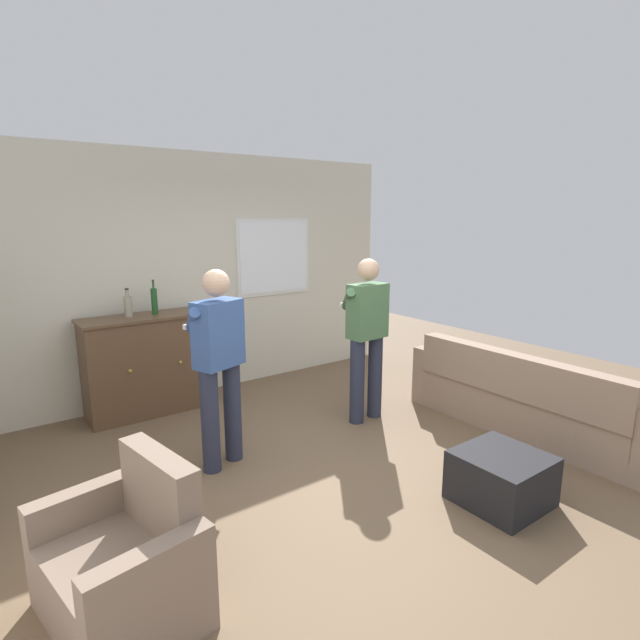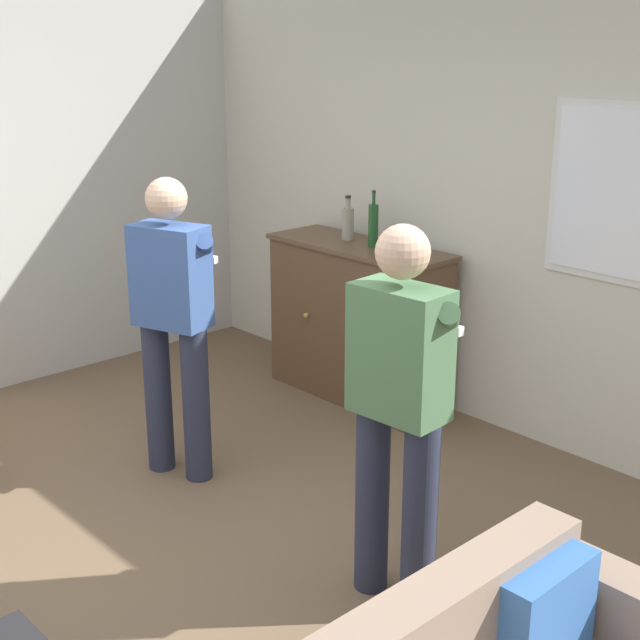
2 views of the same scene
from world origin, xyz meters
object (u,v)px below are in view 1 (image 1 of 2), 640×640
ottoman (501,478)px  person_standing_right (366,332)px  person_standing_left (218,359)px  bottle_liquor_amber (128,306)px  armchair (125,566)px  couch (523,402)px  bottle_wine_green (154,301)px  sideboard_cabinet (149,364)px

ottoman → person_standing_right: size_ratio=0.36×
person_standing_left → bottle_liquor_amber: bearing=99.5°
armchair → ottoman: bearing=-12.1°
person_standing_left → ottoman: bearing=-51.1°
bottle_liquor_amber → person_standing_left: (0.26, -1.57, -0.25)m
armchair → person_standing_left: 1.78m
armchair → person_standing_left: size_ratio=0.58×
bottle_liquor_amber → ottoman: 3.86m
couch → person_standing_left: (-2.63, 1.17, 0.61)m
person_standing_right → ottoman: bearing=-96.9°
bottle_wine_green → ottoman: bearing=-66.7°
armchair → person_standing_right: person_standing_right is taller
sideboard_cabinet → bottle_wine_green: bottle_wine_green is taller
armchair → sideboard_cabinet: bearing=69.6°
armchair → bottle_liquor_amber: bearing=72.8°
person_standing_left → person_standing_right: same height
couch → person_standing_left: 2.94m
person_standing_left → person_standing_right: 1.63m
couch → person_standing_right: person_standing_right is taller
sideboard_cabinet → person_standing_right: (1.74, -1.51, 0.40)m
couch → armchair: bearing=-179.3°
bottle_wine_green → person_standing_left: (-0.00, -1.54, -0.28)m
ottoman → person_standing_left: size_ratio=0.36×
armchair → person_standing_left: bearing=47.1°
couch → ottoman: (-1.21, -0.59, -0.14)m
ottoman → bottle_liquor_amber: bearing=116.8°
ottoman → sideboard_cabinet: bearing=115.0°
bottle_wine_green → bottle_liquor_amber: bottle_wine_green is taller
person_standing_right → bottle_wine_green: bearing=136.9°
bottle_wine_green → person_standing_left: person_standing_left is taller
bottle_wine_green → bottle_liquor_amber: size_ratio=1.24×
couch → person_standing_right: (-1.00, 1.18, 0.61)m
sideboard_cabinet → person_standing_right: size_ratio=0.79×
bottle_wine_green → person_standing_right: person_standing_right is taller
couch → ottoman: bearing=-153.9°
armchair → bottle_liquor_amber: bottle_liquor_amber is taller
person_standing_left → person_standing_right: size_ratio=1.00×
sideboard_cabinet → person_standing_left: size_ratio=0.79×
bottle_liquor_amber → person_standing_right: size_ratio=0.18×
couch → ottoman: size_ratio=4.13×
bottle_wine_green → bottle_liquor_amber: bearing=173.4°
ottoman → person_standing_right: person_standing_right is taller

